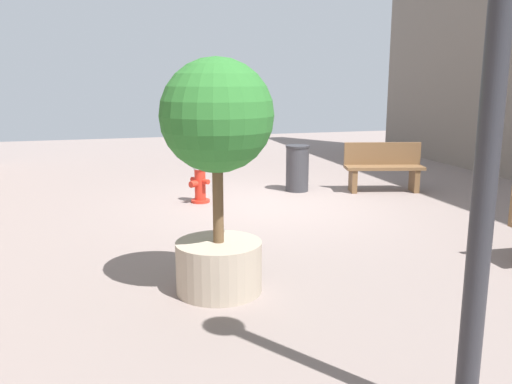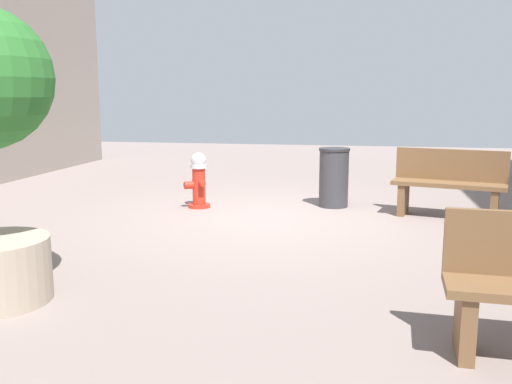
{
  "view_description": "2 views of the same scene",
  "coord_description": "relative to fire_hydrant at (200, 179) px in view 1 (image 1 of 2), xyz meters",
  "views": [
    {
      "loc": [
        2.86,
        8.75,
        2.19
      ],
      "look_at": [
        0.54,
        0.63,
        0.39
      ],
      "focal_mm": 37.56,
      "sensor_mm": 36.0,
      "label": 1
    },
    {
      "loc": [
        -1.17,
        7.49,
        1.7
      ],
      "look_at": [
        0.18,
        0.38,
        0.43
      ],
      "focal_mm": 38.92,
      "sensor_mm": 36.0,
      "label": 2
    }
  ],
  "objects": [
    {
      "name": "street_lamp",
      "position": [
        -0.51,
        6.73,
        1.96
      ],
      "size": [
        0.36,
        0.36,
        3.83
      ],
      "color": "#2D2D33",
      "rests_on": "ground_plane"
    },
    {
      "name": "trash_bin",
      "position": [
        -2.02,
        -0.47,
        0.03
      ],
      "size": [
        0.47,
        0.47,
        0.91
      ],
      "color": "#38383D",
      "rests_on": "ground_plane"
    },
    {
      "name": "planter_tree",
      "position": [
        0.53,
        4.11,
        1.05
      ],
      "size": [
        1.13,
        1.13,
        2.4
      ],
      "color": "tan",
      "rests_on": "ground_plane"
    },
    {
      "name": "ground_plane",
      "position": [
        -1.25,
        0.55,
        -0.42
      ],
      "size": [
        23.4,
        23.4,
        0.0
      ],
      "primitive_type": "plane",
      "color": "gray"
    },
    {
      "name": "bench_near",
      "position": [
        -3.65,
        0.01,
        0.07
      ],
      "size": [
        1.58,
        0.8,
        0.95
      ],
      "color": "brown",
      "rests_on": "ground_plane"
    },
    {
      "name": "fire_hydrant",
      "position": [
        0.0,
        0.0,
        0.0
      ],
      "size": [
        0.39,
        0.4,
        0.84
      ],
      "color": "red",
      "rests_on": "ground_plane"
    }
  ]
}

